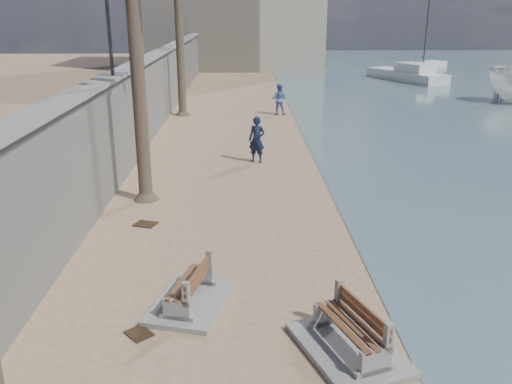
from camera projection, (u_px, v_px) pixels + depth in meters
name	position (u px, v px, depth m)	size (l,w,h in m)	color
seawall	(152.00, 96.00, 25.99)	(0.45, 70.00, 3.50)	gray
wall_cap	(149.00, 57.00, 25.42)	(0.80, 70.00, 0.12)	gray
bench_near	(350.00, 333.00, 9.31)	(2.10, 2.51, 0.89)	gray
bench_far	(190.00, 289.00, 10.82)	(1.79, 2.25, 0.83)	gray
person_a	(257.00, 136.00, 20.85)	(0.74, 0.50, 2.06)	#131B34
person_b	(279.00, 97.00, 30.55)	(0.94, 0.73, 1.94)	#5372AC
yacht_far	(406.00, 76.00, 45.47)	(7.99, 2.24, 1.50)	silver
sailboat_west	(423.00, 66.00, 54.58)	(6.39, 6.54, 9.75)	silver
debris_c	(146.00, 224.00, 15.03)	(0.60, 0.48, 0.03)	#382616
debris_d	(139.00, 333.00, 9.95)	(0.48, 0.38, 0.03)	#382616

